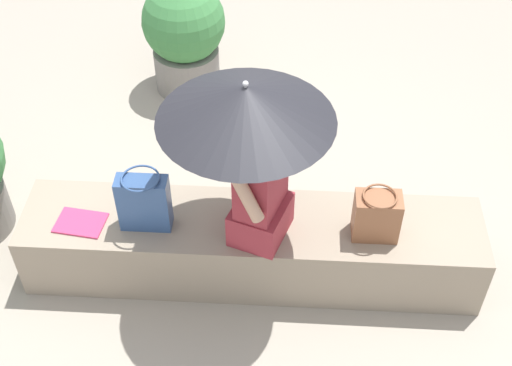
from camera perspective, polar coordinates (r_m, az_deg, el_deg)
The scene contains 8 objects.
ground_plane at distance 4.34m, azimuth -0.35°, elevation -7.18°, with size 14.00×14.00×0.00m, color #9E9384.
stone_bench at distance 4.17m, azimuth -0.36°, elevation -5.25°, with size 2.72×0.55×0.45m, color gray.
person_seated at distance 3.67m, azimuth 0.41°, elevation -0.05°, with size 0.38×0.51×0.90m.
parasol at distance 3.34m, azimuth -0.86°, elevation 6.61°, with size 0.91×0.91×1.04m.
handbag_black at distance 3.88m, azimuth 9.99°, elevation -2.68°, with size 0.26×0.19×0.31m.
tote_bag_canvas at distance 3.90m, azimuth -9.29°, elevation -1.57°, with size 0.29×0.22×0.38m.
magazine at distance 4.11m, azimuth -14.37°, elevation -3.21°, with size 0.28×0.20×0.01m, color #D83866.
planter_near at distance 5.53m, azimuth -5.96°, elevation 12.22°, with size 0.65×0.65×0.93m.
Camera 1 is at (0.18, -2.71, 3.38)m, focal length 48.14 mm.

